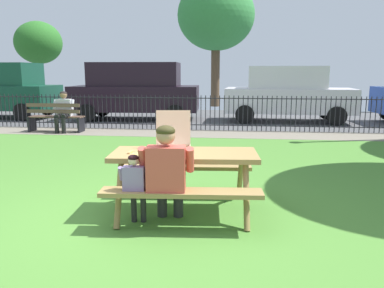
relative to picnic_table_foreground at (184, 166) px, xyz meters
The scene contains 15 objects.
ground 1.55m from the picnic_table_foreground, 113.72° to the left, with size 28.00×11.24×0.02m, color #4D8532.
cobblestone_walkway 6.28m from the picnic_table_foreground, 95.26° to the left, with size 28.00×1.40×0.01m, color gray.
street_asphalt 10.08m from the picnic_table_foreground, 93.27° to the left, with size 28.00×6.24×0.01m, color #515154.
picnic_table_foreground is the anchor object (origin of this frame).
pizza_box_open 0.35m from the picnic_table_foreground, 143.19° to the left, with size 0.51×0.56×0.49m.
pizza_slice_on_table 0.60m from the picnic_table_foreground, 167.70° to the right, with size 0.26×0.15×0.02m.
adult_at_table 0.53m from the picnic_table_foreground, 103.90° to the right, with size 0.62×0.61×1.19m.
child_at_table 0.75m from the picnic_table_foreground, 130.41° to the right, with size 0.35×0.35×0.86m.
iron_fence_streetside 6.95m from the picnic_table_foreground, 94.73° to the left, with size 19.79×0.03×1.06m.
park_bench_left 7.67m from the picnic_table_foreground, 127.41° to the left, with size 1.60×0.48×0.85m.
person_on_park_bench 7.54m from the picnic_table_foreground, 125.86° to the left, with size 0.62×0.61×1.19m.
parked_car_left 9.81m from the picnic_table_foreground, 108.30° to the left, with size 4.69×2.13×2.08m.
parked_car_center 9.62m from the picnic_table_foreground, 75.39° to the left, with size 4.48×2.07×1.94m.
far_tree_left 18.24m from the picnic_table_foreground, 122.94° to the left, with size 2.44×2.44×4.35m.
far_tree_midleft 15.64m from the picnic_table_foreground, 91.77° to the left, with size 3.80×3.80×6.20m.
Camera 1 is at (1.21, -4.30, 1.76)m, focal length 35.90 mm.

